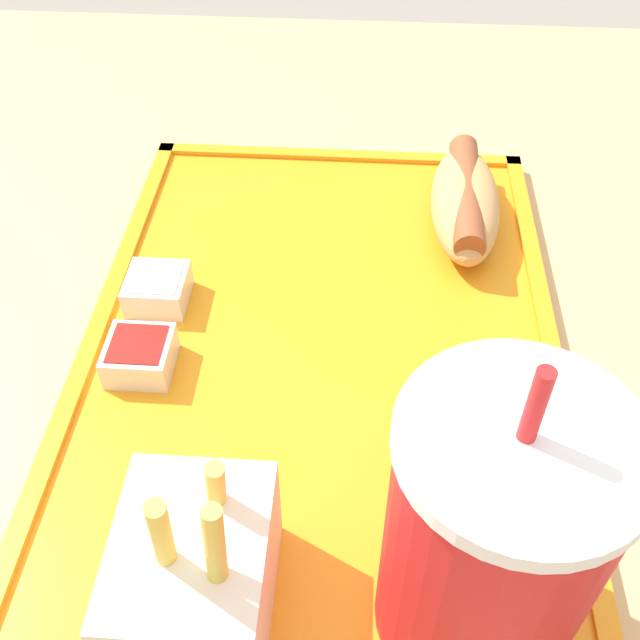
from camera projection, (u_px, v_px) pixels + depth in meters
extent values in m
cube|color=tan|center=(298.00, 613.00, 0.77)|extent=(1.08, 0.98, 0.77)
cube|color=orange|center=(320.00, 357.00, 0.49)|extent=(0.47, 0.31, 0.01)
cube|color=orange|center=(93.00, 339.00, 0.50)|extent=(0.47, 0.01, 0.00)
cube|color=orange|center=(554.00, 362.00, 0.48)|extent=(0.47, 0.01, 0.00)
cube|color=orange|center=(338.00, 155.00, 0.65)|extent=(0.01, 0.31, 0.00)
cylinder|color=red|center=(490.00, 544.00, 0.32)|extent=(0.09, 0.09, 0.14)
cylinder|color=white|center=(524.00, 443.00, 0.27)|extent=(0.10, 0.10, 0.01)
cylinder|color=red|center=(536.00, 406.00, 0.25)|extent=(0.01, 0.01, 0.03)
ellipsoid|color=tan|center=(465.00, 203.00, 0.57)|extent=(0.14, 0.06, 0.04)
cylinder|color=brown|center=(466.00, 194.00, 0.57)|extent=(0.13, 0.03, 0.02)
cube|color=silver|center=(196.00, 574.00, 0.35)|extent=(0.09, 0.07, 0.06)
cylinder|color=#E5C14C|center=(218.00, 569.00, 0.31)|extent=(0.02, 0.01, 0.08)
cylinder|color=#E5C14C|center=(164.00, 547.00, 0.31)|extent=(0.02, 0.02, 0.08)
cylinder|color=#E5C14C|center=(217.00, 505.00, 0.35)|extent=(0.02, 0.02, 0.07)
cube|color=silver|center=(158.00, 289.00, 0.52)|extent=(0.04, 0.04, 0.02)
cube|color=white|center=(155.00, 278.00, 0.51)|extent=(0.03, 0.03, 0.00)
cube|color=silver|center=(140.00, 356.00, 0.47)|extent=(0.04, 0.04, 0.02)
cube|color=#B21914|center=(137.00, 345.00, 0.47)|extent=(0.03, 0.03, 0.00)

